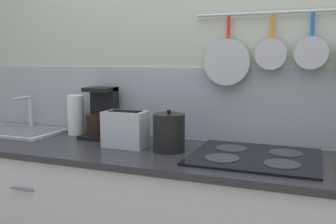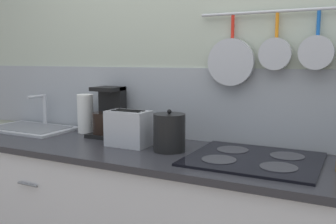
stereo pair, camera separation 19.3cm
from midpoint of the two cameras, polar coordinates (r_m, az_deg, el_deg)
wall_back at (r=2.23m, az=7.93°, el=4.82°), size 7.20×0.15×2.60m
countertop at (r=1.96m, az=4.11°, el=-6.74°), size 3.03×0.64×0.03m
sink_basin at (r=2.72m, az=-18.27°, el=-2.22°), size 0.60×0.37×0.23m
paper_towel_roll at (r=2.50m, az=-10.32°, el=-0.24°), size 0.10×0.10×0.25m
coffee_maker at (r=2.37m, az=-6.73°, el=-0.56°), size 0.19×0.21×0.31m
toaster at (r=2.09m, az=-3.44°, el=-2.52°), size 0.25×0.14×0.20m
kettle at (r=1.97m, az=3.02°, el=-3.15°), size 0.17×0.17×0.22m
cooktop at (r=1.88m, az=15.84°, el=-6.93°), size 0.61×0.54×0.01m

